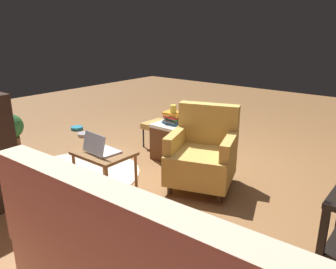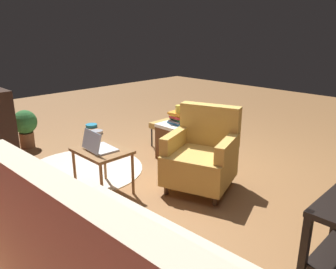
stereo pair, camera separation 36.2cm
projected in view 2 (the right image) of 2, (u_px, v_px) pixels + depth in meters
name	position (u px, v px, depth m)	size (l,w,h in m)	color
ground	(196.00, 174.00, 3.95)	(12.00, 12.00, 0.00)	olive
armchair	(202.00, 155.00, 3.54)	(0.84, 0.86, 0.87)	tan
laptop_desk	(102.00, 155.00, 3.40)	(0.56, 0.44, 0.48)	olive
laptop	(98.00, 146.00, 3.34)	(0.34, 0.28, 0.21)	silver
wicker_hamper	(179.00, 141.00, 4.36)	(0.45, 0.45, 0.48)	brown
book_stack_hamper	(179.00, 118.00, 4.26)	(0.28, 0.21, 0.15)	#2D72B2
yellow_mug	(179.00, 109.00, 4.19)	(0.08, 0.08, 0.10)	#E5D14C
ottoman	(168.00, 126.00, 4.80)	(0.40, 0.40, 0.36)	tan
circular_rug	(84.00, 169.00, 4.07)	(1.44, 1.44, 0.01)	beige
pet_bowl_steel	(97.00, 132.00, 5.47)	(0.20, 0.20, 0.05)	silver
pet_bowl_teal	(91.00, 126.00, 5.83)	(0.20, 0.20, 0.05)	teal
potted_plant	(25.00, 125.00, 4.76)	(0.34, 0.34, 0.55)	brown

